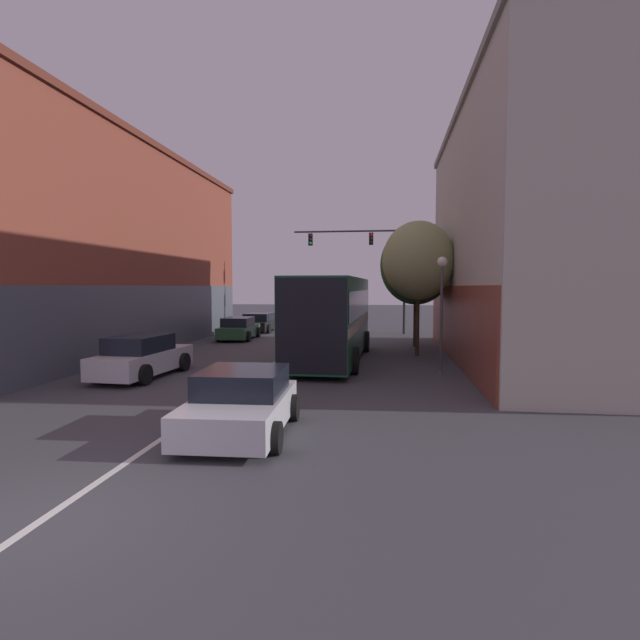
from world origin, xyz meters
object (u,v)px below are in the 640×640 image
at_px(parked_car_left_far, 142,357).
at_px(street_tree_near, 418,261).
at_px(parked_car_left_near, 260,323).
at_px(bus, 332,315).
at_px(street_lamp, 442,299).
at_px(parked_car_left_mid, 239,329).
at_px(traffic_signal_gantry, 373,257).
at_px(street_tree_far, 416,265).
at_px(hatchback_foreground, 241,404).

relative_size(parked_car_left_far, street_tree_near, 0.74).
xyz_separation_m(parked_car_left_near, street_tree_near, (10.23, -11.00, 3.70)).
relative_size(bus, street_lamp, 2.42).
distance_m(parked_car_left_near, parked_car_left_far, 17.70).
height_order(parked_car_left_mid, street_lamp, street_lamp).
distance_m(traffic_signal_gantry, street_tree_near, 10.85).
bearing_deg(street_tree_near, street_lamp, -83.30).
distance_m(street_lamp, street_tree_near, 5.03).
bearing_deg(street_lamp, street_tree_far, 93.00).
height_order(bus, street_tree_far, street_tree_far).
xyz_separation_m(street_lamp, street_tree_near, (-0.56, 4.73, 1.62)).
distance_m(parked_car_left_near, parked_car_left_mid, 5.19).
bearing_deg(bus, parked_car_left_mid, 41.12).
bearing_deg(parked_car_left_far, parked_car_left_mid, 4.76).
height_order(hatchback_foreground, parked_car_left_far, parked_car_left_far).
height_order(hatchback_foreground, street_tree_far, street_tree_far).
bearing_deg(street_tree_far, parked_car_left_mid, 167.63).
xyz_separation_m(parked_car_left_far, traffic_signal_gantry, (7.53, 17.27, 4.42)).
distance_m(hatchback_foreground, street_lamp, 9.70).
xyz_separation_m(street_lamp, street_tree_far, (-0.43, 8.28, 1.56)).
height_order(parked_car_left_near, street_lamp, street_lamp).
bearing_deg(traffic_signal_gantry, street_tree_far, -70.82).
xyz_separation_m(parked_car_left_near, parked_car_left_far, (0.38, -17.70, 0.08)).
xyz_separation_m(bus, hatchback_foreground, (-0.78, -10.76, -1.32)).
distance_m(bus, street_lamp, 5.11).
height_order(street_tree_near, street_tree_far, street_tree_far).
distance_m(parked_car_left_mid, street_lamp, 15.18).
height_order(hatchback_foreground, street_lamp, street_lamp).
distance_m(hatchback_foreground, parked_car_left_mid, 19.42).
xyz_separation_m(hatchback_foreground, parked_car_left_near, (-5.74, 23.76, -0.03)).
height_order(traffic_signal_gantry, street_tree_far, traffic_signal_gantry).
bearing_deg(street_lamp, hatchback_foreground, -122.13).
height_order(parked_car_left_far, traffic_signal_gantry, traffic_signal_gantry).
bearing_deg(street_lamp, street_tree_near, 96.70).
relative_size(parked_car_left_mid, parked_car_left_far, 0.97).
relative_size(parked_car_left_near, parked_car_left_far, 0.98).
height_order(bus, parked_car_left_mid, bus).
relative_size(traffic_signal_gantry, street_lamp, 1.78).
relative_size(bus, hatchback_foreground, 2.63).
bearing_deg(street_tree_near, street_tree_far, 88.04).
distance_m(bus, street_tree_far, 7.12).
xyz_separation_m(parked_car_left_mid, traffic_signal_gantry, (7.85, 4.76, 4.48)).
relative_size(bus, parked_car_left_far, 2.25).
bearing_deg(hatchback_foreground, bus, -6.35).
height_order(bus, street_lamp, street_lamp).
xyz_separation_m(hatchback_foreground, street_tree_far, (4.61, 16.31, 3.62)).
xyz_separation_m(hatchback_foreground, street_lamp, (5.04, 8.03, 2.06)).
relative_size(parked_car_left_far, traffic_signal_gantry, 0.60).
height_order(hatchback_foreground, street_tree_near, street_tree_near).
distance_m(hatchback_foreground, street_tree_near, 14.01).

